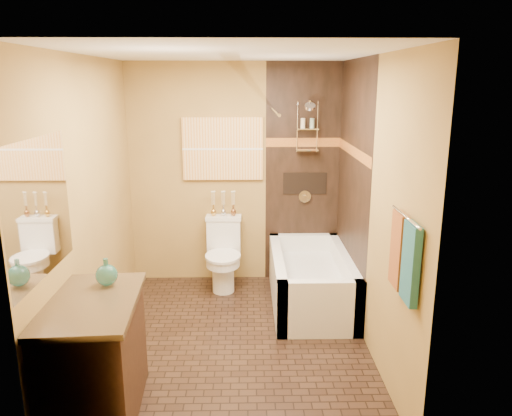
{
  "coord_description": "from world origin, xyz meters",
  "views": [
    {
      "loc": [
        0.13,
        -4.1,
        2.3
      ],
      "look_at": [
        0.22,
        0.4,
        1.14
      ],
      "focal_mm": 35.0,
      "sensor_mm": 36.0,
      "label": 1
    }
  ],
  "objects_px": {
    "toilet": "(223,254)",
    "vanity": "(95,358)",
    "sunset_painting": "(223,149)",
    "bathtub": "(311,284)"
  },
  "relations": [
    {
      "from": "sunset_painting",
      "to": "vanity",
      "type": "relative_size",
      "value": 0.89
    },
    {
      "from": "vanity",
      "to": "toilet",
      "type": "bearing_deg",
      "value": 66.89
    },
    {
      "from": "bathtub",
      "to": "vanity",
      "type": "height_order",
      "value": "vanity"
    },
    {
      "from": "sunset_painting",
      "to": "toilet",
      "type": "relative_size",
      "value": 1.13
    },
    {
      "from": "sunset_painting",
      "to": "vanity",
      "type": "height_order",
      "value": "sunset_painting"
    },
    {
      "from": "toilet",
      "to": "vanity",
      "type": "relative_size",
      "value": 0.79
    },
    {
      "from": "toilet",
      "to": "vanity",
      "type": "distance_m",
      "value": 2.35
    },
    {
      "from": "toilet",
      "to": "vanity",
      "type": "xyz_separation_m",
      "value": [
        -0.79,
        -2.21,
        0.03
      ]
    },
    {
      "from": "bathtub",
      "to": "toilet",
      "type": "xyz_separation_m",
      "value": [
        -0.93,
        0.46,
        0.18
      ]
    },
    {
      "from": "bathtub",
      "to": "sunset_painting",
      "type": "bearing_deg",
      "value": 142.15
    }
  ]
}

